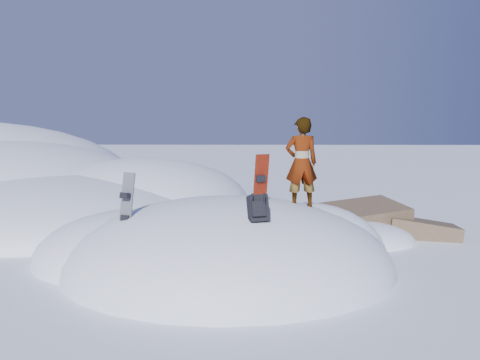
{
  "coord_description": "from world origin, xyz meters",
  "views": [
    {
      "loc": [
        0.45,
        -9.72,
        3.05
      ],
      "look_at": [
        0.25,
        0.3,
        1.85
      ],
      "focal_mm": 35.0,
      "sensor_mm": 36.0,
      "label": 1
    }
  ],
  "objects_px": {
    "person": "(301,163)",
    "snowboard_red": "(260,193)",
    "snowboard_dark": "(126,209)",
    "backpack": "(258,209)"
  },
  "relations": [
    {
      "from": "snowboard_red",
      "to": "snowboard_dark",
      "type": "bearing_deg",
      "value": 158.89
    },
    {
      "from": "person",
      "to": "backpack",
      "type": "bearing_deg",
      "value": 50.53
    },
    {
      "from": "snowboard_dark",
      "to": "person",
      "type": "bearing_deg",
      "value": 38.74
    },
    {
      "from": "snowboard_red",
      "to": "snowboard_dark",
      "type": "relative_size",
      "value": 1.1
    },
    {
      "from": "person",
      "to": "snowboard_red",
      "type": "bearing_deg",
      "value": 21.14
    },
    {
      "from": "snowboard_dark",
      "to": "backpack",
      "type": "bearing_deg",
      "value": 9.09
    },
    {
      "from": "backpack",
      "to": "person",
      "type": "height_order",
      "value": "person"
    },
    {
      "from": "backpack",
      "to": "snowboard_red",
      "type": "bearing_deg",
      "value": 70.42
    },
    {
      "from": "snowboard_dark",
      "to": "person",
      "type": "distance_m",
      "value": 3.78
    },
    {
      "from": "snowboard_red",
      "to": "person",
      "type": "bearing_deg",
      "value": 1.6
    }
  ]
}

